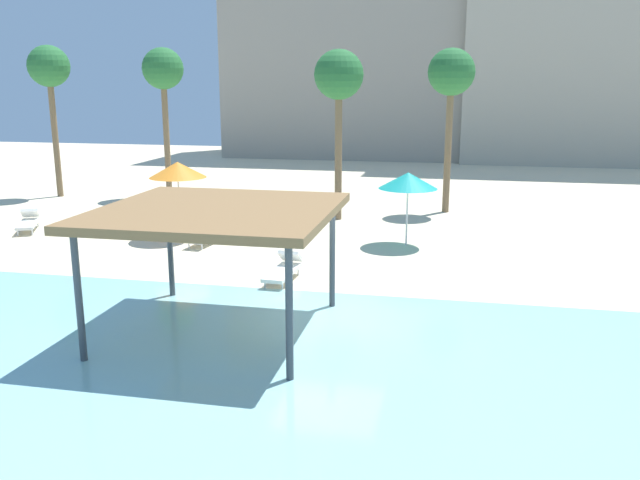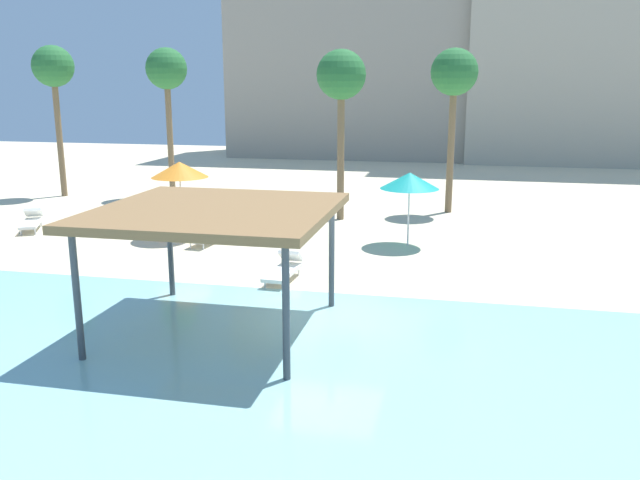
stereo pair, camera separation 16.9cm
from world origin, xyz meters
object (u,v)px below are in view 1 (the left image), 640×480
beach_umbrella_orange_0 (178,170)px  lounge_chair_1 (284,269)px  palm_tree_0 (163,73)px  palm_tree_3 (451,76)px  beach_umbrella_teal_3 (408,181)px  lounge_chair_0 (208,234)px  palm_tree_1 (49,70)px  palm_tree_2 (339,79)px  shade_pavilion (217,215)px  lounge_chair_3 (28,222)px

beach_umbrella_orange_0 → lounge_chair_1: bearing=-40.8°
lounge_chair_1 → palm_tree_0: bearing=-140.6°
lounge_chair_1 → palm_tree_3: (4.15, 11.01, 5.24)m
beach_umbrella_teal_3 → lounge_chair_1: size_ratio=1.27×
lounge_chair_0 → lounge_chair_1: same height
beach_umbrella_teal_3 → palm_tree_1: size_ratio=0.35×
palm_tree_2 → lounge_chair_0: bearing=-126.3°
palm_tree_1 → palm_tree_2: (14.08, -2.71, -0.42)m
palm_tree_2 → palm_tree_3: 4.84m
beach_umbrella_teal_3 → palm_tree_3: palm_tree_3 is taller
shade_pavilion → beach_umbrella_teal_3: bearing=69.2°
lounge_chair_3 → palm_tree_1: size_ratio=0.28×
beach_umbrella_orange_0 → beach_umbrella_teal_3: (7.83, 0.59, -0.23)m
lounge_chair_0 → palm_tree_0: size_ratio=0.28×
lounge_chair_1 → palm_tree_3: bearing=162.8°
lounge_chair_1 → palm_tree_2: size_ratio=0.29×
beach_umbrella_teal_3 → palm_tree_0: 14.55m
palm_tree_0 → palm_tree_1: palm_tree_1 is taller
palm_tree_1 → palm_tree_3: (18.25, -0.26, -0.31)m
lounge_chair_0 → lounge_chair_3: same height
palm_tree_3 → palm_tree_0: bearing=174.4°
beach_umbrella_teal_3 → palm_tree_1: 18.66m
beach_umbrella_orange_0 → lounge_chair_3: (-6.03, 0.05, -2.08)m
palm_tree_0 → palm_tree_1: 5.27m
shade_pavilion → lounge_chair_3: bearing=141.9°
shade_pavilion → lounge_chair_0: size_ratio=2.47×
beach_umbrella_orange_0 → lounge_chair_0: bearing=-22.6°
palm_tree_3 → beach_umbrella_orange_0: bearing=-142.8°
beach_umbrella_teal_3 → palm_tree_2: 5.85m
beach_umbrella_orange_0 → beach_umbrella_teal_3: 7.85m
lounge_chair_0 → palm_tree_2: bearing=150.9°
lounge_chair_0 → palm_tree_1: bearing=-118.8°
lounge_chair_0 → palm_tree_3: bearing=140.5°
beach_umbrella_teal_3 → palm_tree_1: palm_tree_1 is taller
shade_pavilion → beach_umbrella_orange_0: 9.35m
palm_tree_1 → lounge_chair_0: bearing=-36.0°
beach_umbrella_orange_0 → lounge_chair_1: beach_umbrella_orange_0 is taller
lounge_chair_0 → lounge_chair_1: bearing=51.8°
beach_umbrella_orange_0 → palm_tree_1: 12.17m
lounge_chair_0 → beach_umbrella_teal_3: bearing=106.6°
shade_pavilion → palm_tree_0: (-8.58, 16.32, 3.16)m
shade_pavilion → palm_tree_0: size_ratio=0.70×
lounge_chair_3 → palm_tree_3: bearing=87.5°
lounge_chair_3 → palm_tree_2: (10.84, 4.34, 5.12)m
shade_pavilion → palm_tree_1: 20.82m
lounge_chair_1 → lounge_chair_3: same height
beach_umbrella_orange_0 → lounge_chair_3: bearing=179.5°
lounge_chair_3 → beach_umbrella_orange_0: bearing=62.7°
lounge_chair_1 → palm_tree_3: 12.88m
lounge_chair_0 → beach_umbrella_orange_0: bearing=-105.5°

